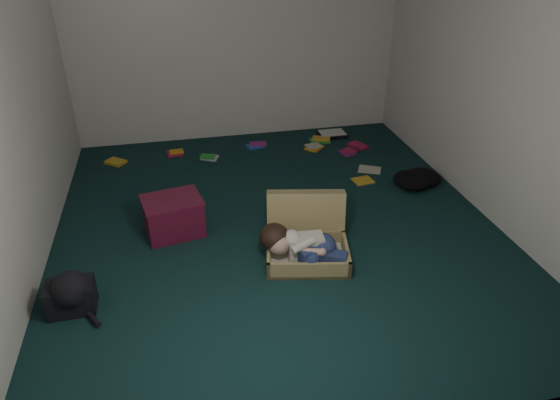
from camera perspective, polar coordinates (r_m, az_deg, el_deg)
name	(u,v)px	position (r m, az deg, el deg)	size (l,w,h in m)	color
floor	(277,225)	(4.68, -0.40, -2.83)	(4.50, 4.50, 0.00)	#0E2A29
wall_back	(236,33)	(6.27, -5.00, 18.49)	(4.50, 4.50, 0.00)	silver
wall_front	(387,246)	(2.17, 12.09, -5.18)	(4.50, 4.50, 0.00)	silver
wall_left	(9,107)	(4.21, -28.55, 9.32)	(4.50, 4.50, 0.00)	silver
wall_right	(497,74)	(4.93, 23.59, 13.05)	(4.50, 4.50, 0.00)	silver
suitcase	(307,238)	(4.23, 3.07, -4.36)	(0.79, 0.78, 0.49)	#9D8C56
person	(302,246)	(4.07, 2.57, -5.22)	(0.70, 0.45, 0.31)	beige
maroon_bin	(173,216)	(4.57, -12.09, -1.80)	(0.57, 0.49, 0.35)	maroon
backpack	(70,296)	(3.98, -22.83, -10.07)	(0.42, 0.33, 0.25)	black
clothing_pile	(414,175)	(5.60, 15.10, 2.76)	(0.44, 0.36, 0.14)	black
paper_tray	(332,134)	(6.62, 5.99, 7.50)	(0.36, 0.27, 0.05)	black
book_scatter	(283,155)	(6.01, 0.32, 5.13)	(3.17, 1.42, 0.02)	gold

